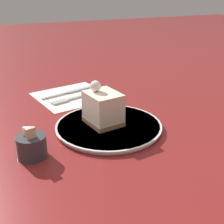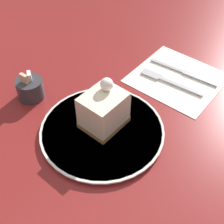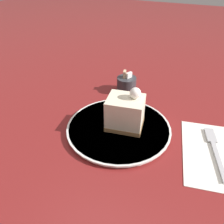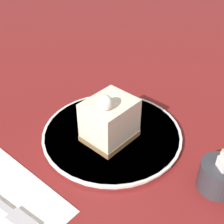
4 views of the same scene
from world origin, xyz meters
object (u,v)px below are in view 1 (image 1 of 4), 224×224
object	(u,v)px
plate	(109,126)
fork	(72,98)
cake_slice	(102,107)
sugar_bowl	(31,146)
knife	(73,91)

from	to	relation	value
plate	fork	xyz separation A→B (m)	(0.22, 0.03, -0.00)
cake_slice	sugar_bowl	world-z (taller)	cake_slice
plate	knife	distance (m)	0.29
fork	sugar_bowl	world-z (taller)	sugar_bowl
cake_slice	knife	bearing A→B (deg)	-10.22
cake_slice	fork	size ratio (longest dim) A/B	0.65
plate	knife	bearing A→B (deg)	2.74
cake_slice	sugar_bowl	xyz separation A→B (m)	(-0.08, 0.18, -0.03)
knife	cake_slice	bearing A→B (deg)	163.66
plate	sugar_bowl	xyz separation A→B (m)	(-0.06, 0.19, 0.02)
fork	sugar_bowl	size ratio (longest dim) A/B	2.35
plate	knife	size ratio (longest dim) A/B	1.44
cake_slice	fork	xyz separation A→B (m)	(0.21, 0.02, -0.05)
knife	sugar_bowl	world-z (taller)	sugar_bowl
plate	cake_slice	bearing A→B (deg)	29.46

